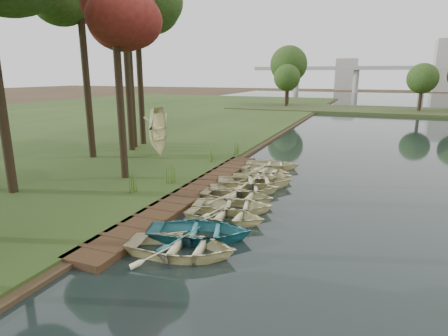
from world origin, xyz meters
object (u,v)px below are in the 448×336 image
at_px(rowboat_0, 181,245).
at_px(rowboat_1, 200,229).
at_px(boardwalk, 193,193).
at_px(rowboat_2, 225,214).
at_px(stored_rowboat, 159,151).

relative_size(rowboat_0, rowboat_1, 0.98).
bearing_deg(boardwalk, rowboat_1, -60.87).
xyz_separation_m(rowboat_0, rowboat_2, (0.26, 3.24, -0.04)).
distance_m(boardwalk, rowboat_1, 5.31).
distance_m(boardwalk, stored_rowboat, 8.75).
distance_m(rowboat_0, rowboat_2, 3.25).
bearing_deg(rowboat_1, rowboat_2, -24.40).
relative_size(rowboat_0, stored_rowboat, 1.09).
relative_size(boardwalk, rowboat_2, 4.81).
xyz_separation_m(boardwalk, rowboat_1, (2.58, -4.63, 0.29)).
relative_size(rowboat_2, stored_rowboat, 0.98).
bearing_deg(rowboat_0, boardwalk, 13.84).
xyz_separation_m(boardwalk, rowboat_2, (2.80, -2.74, 0.24)).
distance_m(boardwalk, rowboat_0, 6.50).
height_order(boardwalk, rowboat_0, rowboat_0).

